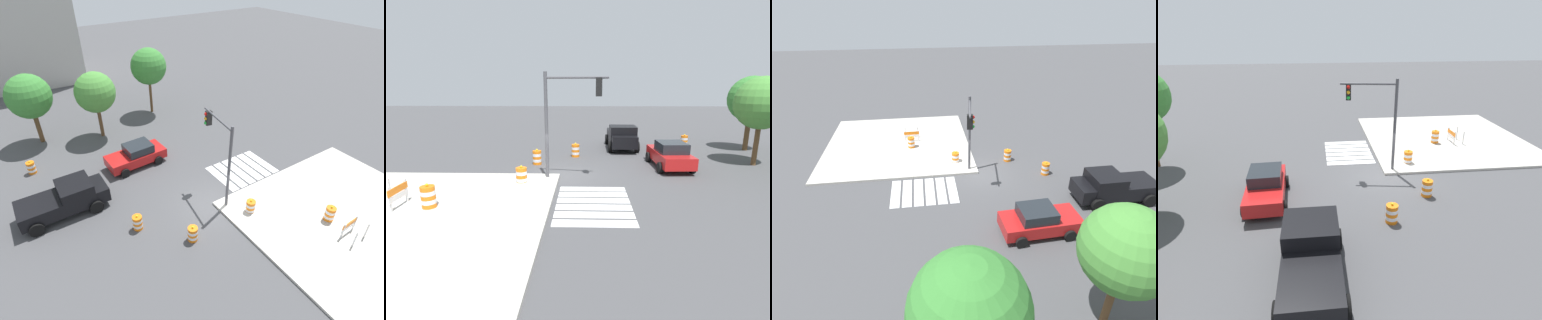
# 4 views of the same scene
# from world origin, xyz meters

# --- Properties ---
(ground_plane) EXTENTS (120.00, 120.00, 0.00)m
(ground_plane) POSITION_xyz_m (0.00, 0.00, 0.00)
(ground_plane) COLOR #474749
(sidewalk_corner) EXTENTS (12.00, 12.00, 0.15)m
(sidewalk_corner) POSITION_xyz_m (6.00, -6.00, 0.07)
(sidewalk_corner) COLOR #BCB7AD
(sidewalk_corner) RESTS_ON ground
(crosswalk_stripes) EXTENTS (4.35, 3.20, 0.02)m
(crosswalk_stripes) POSITION_xyz_m (4.00, 1.80, 0.01)
(crosswalk_stripes) COLOR silver
(crosswalk_stripes) RESTS_ON ground
(sports_car) EXTENTS (4.38, 2.29, 1.63)m
(sports_car) POSITION_xyz_m (-2.09, 6.68, 0.81)
(sports_car) COLOR red
(sports_car) RESTS_ON ground
(pickup_truck) EXTENTS (5.15, 2.34, 1.92)m
(pickup_truck) POSITION_xyz_m (-7.67, 4.35, 0.97)
(pickup_truck) COLOR black
(pickup_truck) RESTS_ON ground
(traffic_barrel_near_corner) EXTENTS (0.56, 0.56, 1.02)m
(traffic_barrel_near_corner) POSITION_xyz_m (1.48, -1.83, 0.45)
(traffic_barrel_near_corner) COLOR orange
(traffic_barrel_near_corner) RESTS_ON ground
(traffic_barrel_crosswalk_end) EXTENTS (0.56, 0.56, 1.02)m
(traffic_barrel_crosswalk_end) POSITION_xyz_m (-2.61, -1.69, 0.45)
(traffic_barrel_crosswalk_end) COLOR orange
(traffic_barrel_crosswalk_end) RESTS_ON ground
(traffic_barrel_median_near) EXTENTS (0.56, 0.56, 1.02)m
(traffic_barrel_median_near) POSITION_xyz_m (-4.78, 0.72, 0.45)
(traffic_barrel_median_near) COLOR orange
(traffic_barrel_median_near) RESTS_ON ground
(traffic_barrel_on_sidewalk) EXTENTS (0.56, 0.56, 1.02)m
(traffic_barrel_on_sidewalk) POSITION_xyz_m (4.85, -4.89, 0.60)
(traffic_barrel_on_sidewalk) COLOR orange
(traffic_barrel_on_sidewalk) RESTS_ON sidewalk_corner
(construction_barricade) EXTENTS (1.30, 0.79, 1.00)m
(construction_barricade) POSITION_xyz_m (4.81, -6.30, 0.72)
(construction_barricade) COLOR silver
(construction_barricade) RESTS_ON sidewalk_corner
(traffic_light_pole) EXTENTS (0.70, 3.26, 5.50)m
(traffic_light_pole) POSITION_xyz_m (0.76, 0.53, 3.91)
(traffic_light_pole) COLOR #4C4C51
(traffic_light_pole) RESTS_ON sidewalk_corner
(street_tree_streetside_mid) EXTENTS (3.29, 3.29, 6.15)m
(street_tree_streetside_mid) POSITION_xyz_m (2.97, 14.23, 4.49)
(street_tree_streetside_mid) COLOR brown
(street_tree_streetside_mid) RESTS_ON ground
(street_tree_streetside_far) EXTENTS (3.25, 3.25, 5.56)m
(street_tree_streetside_far) POSITION_xyz_m (-2.78, 12.25, 3.92)
(street_tree_streetside_far) COLOR brown
(street_tree_streetside_far) RESTS_ON ground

